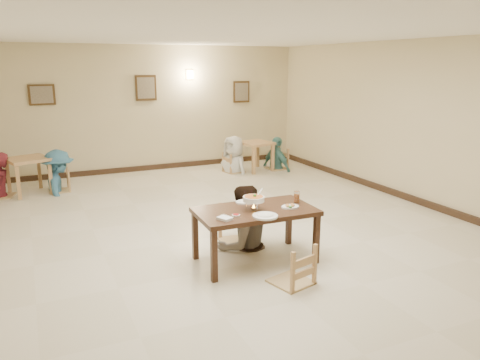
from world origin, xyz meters
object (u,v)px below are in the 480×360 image
main_diner (243,186)px  curry_warmer (254,199)px  chair_far (237,209)px  bg_chair_lr (58,171)px  chair_near (292,246)px  bg_diner_c (234,136)px  bg_chair_rl (234,154)px  main_table (255,215)px  bg_table_right (256,147)px  bg_table_left (28,164)px  drink_glass (297,197)px  bg_chair_rr (277,150)px  bg_diner_d (277,137)px  bg_diner_b (56,150)px

main_diner → curry_warmer: size_ratio=5.73×
chair_far → bg_chair_lr: 4.67m
chair_far → chair_near: 1.45m
bg_diner_c → bg_chair_rl: bearing=0.0°
main_table → bg_table_right: size_ratio=1.85×
chair_far → bg_chair_lr: bearing=125.6°
main_table → bg_table_left: size_ratio=1.69×
bg_chair_rl → main_table: bearing=150.5°
drink_glass → bg_chair_rl: (1.23, 4.92, -0.34)m
bg_chair_rr → main_table: bearing=-39.6°
bg_chair_rl → bg_chair_rr: size_ratio=0.93×
chair_far → drink_glass: chair_far is taller
drink_glass → main_table: bearing=-176.5°
main_table → bg_diner_c: bearing=71.0°
main_table → bg_diner_d: (3.00, 4.83, 0.17)m
curry_warmer → drink_glass: bearing=4.9°
bg_table_right → bg_chair_rl: bg_chair_rl is taller
main_diner → bg_chair_rl: main_diner is taller
bg_chair_lr → bg_diner_b: (0.00, 0.00, 0.44)m
main_table → drink_glass: drink_glass is taller
bg_diner_c → bg_diner_d: bearing=65.7°
main_table → chair_near: bearing=-80.2°
chair_near → bg_table_left: bearing=-78.6°
chair_far → bg_table_right: chair_far is taller
main_table → bg_diner_d: bearing=59.9°
main_diner → bg_table_left: 5.12m
bg_table_left → bg_diner_c: bearing=1.0°
chair_near → curry_warmer: bearing=-93.9°
bg_table_left → bg_diner_d: bg_diner_d is taller
curry_warmer → bg_diner_c: 5.33m
bg_diner_b → drink_glass: bearing=-148.7°
main_diner → bg_diner_c: main_diner is taller
bg_diner_b → bg_diner_d: 5.10m
chair_far → bg_diner_c: (1.83, 4.27, 0.36)m
chair_near → bg_diner_b: (-2.21, 5.59, 0.39)m
main_diner → bg_chair_lr: size_ratio=2.07×
chair_near → bg_chair_rr: (2.89, 5.59, 0.01)m
chair_near → main_diner: 1.39m
bg_table_right → bg_diner_d: 0.61m
main_table → bg_chair_lr: 5.27m
main_diner → bg_chair_rl: 4.77m
bg_chair_lr → bg_chair_rr: (5.10, 0.00, 0.05)m
drink_glass → bg_table_left: bearing=124.2°
curry_warmer → bg_chair_lr: size_ratio=0.36×
chair_far → bg_chair_rl: chair_far is taller
bg_diner_b → bg_table_left: bearing=85.4°
drink_glass → bg_table_left: (-3.30, 4.84, -0.19)m
bg_chair_lr → curry_warmer: bearing=22.4°
main_table → bg_table_left: 5.56m
curry_warmer → drink_glass: size_ratio=2.00×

